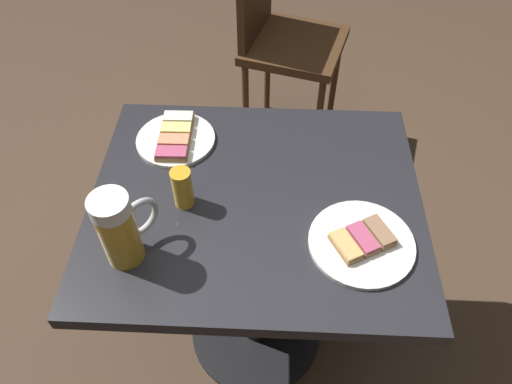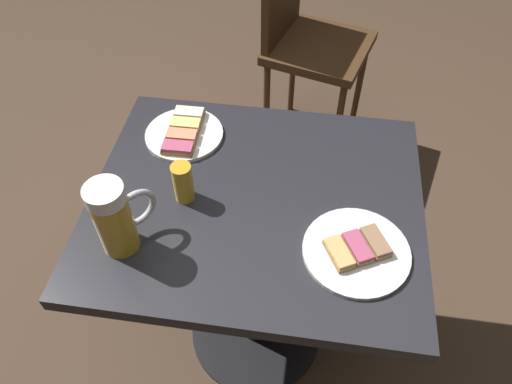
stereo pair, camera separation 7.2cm
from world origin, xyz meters
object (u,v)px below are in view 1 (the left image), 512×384
Objects in this scene: plate_far at (176,138)px; cafe_chair at (280,33)px; plate_near at (362,242)px; beer_mug at (120,228)px; beer_glass_small at (183,188)px.

cafe_chair is at bearing 72.24° from plate_far.
cafe_chair is (-0.18, 1.15, -0.19)m from plate_near.
beer_glass_small is at bearing 55.72° from beer_mug.
cafe_chair is (0.22, 1.05, -0.23)m from beer_glass_small.
beer_mug is (-0.50, -0.05, 0.08)m from plate_near.
plate_near is at bearing -14.08° from beer_glass_small.
beer_glass_small is at bearing 4.21° from cafe_chair.
beer_glass_small is at bearing -75.52° from plate_far.
beer_mug is 0.20× the size of cafe_chair.
beer_mug reaches higher than plate_far.
beer_mug is 0.18m from beer_glass_small.
cafe_chair reaches higher than plate_near.
plate_far is 1.12× the size of beer_mug.
beer_glass_small is 0.11× the size of cafe_chair.
plate_far is at bearing 82.48° from beer_mug.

